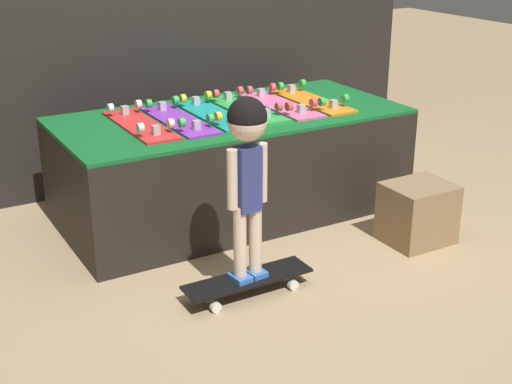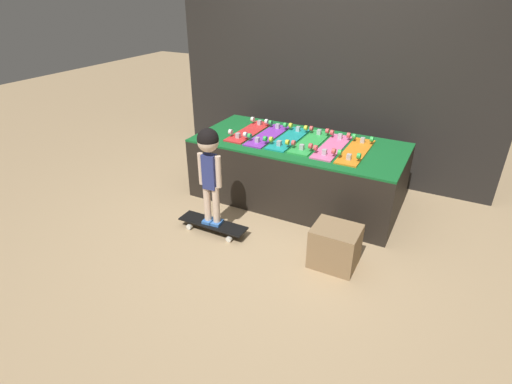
# 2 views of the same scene
# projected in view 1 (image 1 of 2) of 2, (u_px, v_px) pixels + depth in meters

# --- Properties ---
(ground_plane) EXTENTS (16.00, 16.00, 0.00)m
(ground_plane) POSITION_uv_depth(u_px,v_px,m) (278.00, 244.00, 4.09)
(ground_plane) COLOR tan
(back_wall) EXTENTS (3.74, 0.10, 2.25)m
(back_wall) POSITION_uv_depth(u_px,v_px,m) (173.00, 16.00, 4.79)
(back_wall) COLOR black
(back_wall) RESTS_ON ground_plane
(display_rack) EXTENTS (2.10, 0.99, 0.64)m
(display_rack) POSITION_uv_depth(u_px,v_px,m) (232.00, 163.00, 4.43)
(display_rack) COLOR black
(display_rack) RESTS_ON ground_plane
(skateboard_red_on_rack) EXTENTS (0.20, 0.73, 0.09)m
(skateboard_red_on_rack) POSITION_uv_depth(u_px,v_px,m) (140.00, 124.00, 4.04)
(skateboard_red_on_rack) COLOR red
(skateboard_red_on_rack) RESTS_ON display_rack
(skateboard_purple_on_rack) EXTENTS (0.20, 0.73, 0.09)m
(skateboard_purple_on_rack) POSITION_uv_depth(u_px,v_px,m) (179.00, 119.00, 4.14)
(skateboard_purple_on_rack) COLOR purple
(skateboard_purple_on_rack) RESTS_ON display_rack
(skateboard_teal_on_rack) EXTENTS (0.20, 0.73, 0.09)m
(skateboard_teal_on_rack) POSITION_uv_depth(u_px,v_px,m) (213.00, 113.00, 4.26)
(skateboard_teal_on_rack) COLOR teal
(skateboard_teal_on_rack) RESTS_ON display_rack
(skateboard_green_on_rack) EXTENTS (0.20, 0.73, 0.09)m
(skateboard_green_on_rack) POSITION_uv_depth(u_px,v_px,m) (246.00, 108.00, 4.37)
(skateboard_green_on_rack) COLOR green
(skateboard_green_on_rack) RESTS_ON display_rack
(skateboard_pink_on_rack) EXTENTS (0.20, 0.73, 0.09)m
(skateboard_pink_on_rack) POSITION_uv_depth(u_px,v_px,m) (280.00, 104.00, 4.46)
(skateboard_pink_on_rack) COLOR pink
(skateboard_pink_on_rack) RESTS_ON display_rack
(skateboard_orange_on_rack) EXTENTS (0.20, 0.73, 0.09)m
(skateboard_orange_on_rack) POSITION_uv_depth(u_px,v_px,m) (311.00, 100.00, 4.57)
(skateboard_orange_on_rack) COLOR orange
(skateboard_orange_on_rack) RESTS_ON display_rack
(skateboard_on_floor) EXTENTS (0.66, 0.18, 0.09)m
(skateboard_on_floor) POSITION_uv_depth(u_px,v_px,m) (248.00, 281.00, 3.53)
(skateboard_on_floor) COLOR black
(skateboard_on_floor) RESTS_ON ground_plane
(child) EXTENTS (0.22, 0.19, 0.91)m
(child) POSITION_uv_depth(u_px,v_px,m) (247.00, 155.00, 3.29)
(child) COLOR #3870C6
(child) RESTS_ON skateboard_on_floor
(storage_box) EXTENTS (0.37, 0.32, 0.35)m
(storage_box) POSITION_uv_depth(u_px,v_px,m) (417.00, 213.00, 4.07)
(storage_box) COLOR #8E704C
(storage_box) RESTS_ON ground_plane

